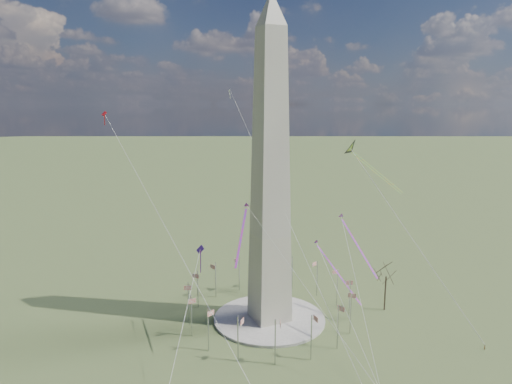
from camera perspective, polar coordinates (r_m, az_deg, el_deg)
name	(u,v)px	position (r m, az deg, el deg)	size (l,w,h in m)	color
ground	(269,320)	(153.93, 1.68, -15.65)	(2000.00, 2000.00, 0.00)	#4B6331
plaza	(269,318)	(153.76, 1.68, -15.51)	(36.00, 36.00, 0.80)	beige
washington_monument	(270,174)	(139.28, 1.79, 2.29)	(15.56, 15.56, 100.00)	#BBAA9D
flagpole_ring	(269,299)	(150.83, 1.70, -13.17)	(54.40, 54.40, 13.00)	#B4B6BB
tree_near	(386,274)	(161.35, 15.97, -9.83)	(10.27, 10.27, 17.98)	#423228
person_east	(485,347)	(151.81, 26.67, -16.96)	(0.55, 0.36, 1.51)	gray
kite_delta_black	(353,151)	(157.02, 12.08, 5.03)	(14.71, 19.59, 16.72)	black
kite_diamond_purple	(200,253)	(139.80, -6.97, -7.52)	(1.81, 2.97, 9.12)	#38186F
kite_streamer_left	(353,237)	(142.87, 12.02, -5.52)	(2.65, 21.14, 14.50)	#FF2848
kite_streamer_mid	(243,227)	(130.10, -1.66, -4.36)	(11.43, 17.43, 13.57)	#FF2848
kite_streamer_right	(331,263)	(158.17, 9.31, -8.72)	(4.69, 23.26, 16.01)	#FF2848
kite_small_red	(104,115)	(160.73, -18.43, 9.12)	(1.71, 1.53, 4.68)	red
kite_small_white	(230,91)	(180.22, -3.30, 12.50)	(1.30, 1.88, 3.94)	white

